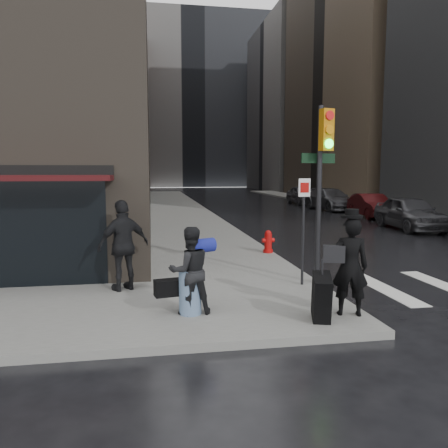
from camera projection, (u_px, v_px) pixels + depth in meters
The scene contains 17 objects.
ground at pixel (251, 309), 8.90m from camera, with size 140.00×140.00×0.00m, color black.
sidewalk_left at pixel (175, 206), 35.33m from camera, with size 4.00×50.00×0.15m, color slate.
sidewalk_right at pixel (333, 204), 37.55m from camera, with size 3.00×50.00×0.15m, color slate.
bldg_left_mid at pixel (31, 23), 41.95m from camera, with size 22.00×24.00×34.00m, color slate.
bldg_left_far at pixel (75, 104), 65.92m from camera, with size 22.00×20.00×26.00m, color brown.
bldg_right_mid at pixel (420, 15), 45.21m from camera, with size 22.00×22.00×38.00m, color #80684F.
bldg_right_far at pixel (329, 110), 68.50m from camera, with size 22.00×20.00×25.00m, color slate.
bldg_distant at pixel (190, 103), 84.37m from camera, with size 40.00×12.00×32.00m, color slate.
man_overcoat at pixel (344, 271), 7.91m from camera, with size 1.26×0.94×2.00m.
man_jeans at pixel (189, 270), 8.05m from camera, with size 1.19×0.76×1.64m.
man_greycoat at pixel (124, 245), 9.66m from camera, with size 1.28×1.00×2.02m.
traffic_light at pixel (321, 170), 10.00m from camera, with size 1.01×0.58×4.13m.
fire_hydrant at pixel (268, 243), 14.29m from camera, with size 0.41×0.32×0.74m.
parked_car_1 at pixel (410, 213), 21.14m from camera, with size 1.93×4.79×1.63m, color #45454A.
parked_car_2 at pixel (371, 206), 26.79m from camera, with size 1.54×4.41×1.45m, color #3E0C0D.
parked_car_3 at pixel (330, 199), 32.22m from camera, with size 2.21×5.43×1.57m, color #45464B.
parked_car_4 at pixel (303, 195), 37.68m from camera, with size 1.91×4.75×1.62m, color #515056.
Camera 1 is at (-1.97, -8.42, 2.77)m, focal length 35.00 mm.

